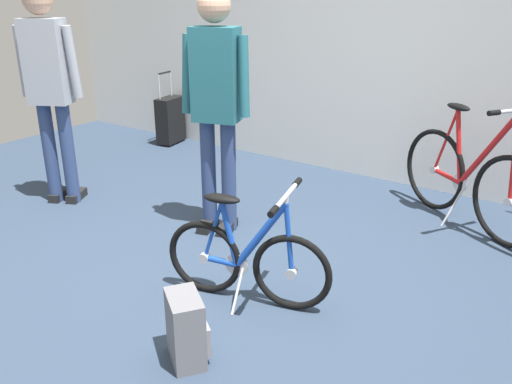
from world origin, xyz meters
The scene contains 8 objects.
ground_plane centered at (0.00, 0.00, 0.00)m, with size 8.14×8.14×0.00m, color #2D3D51.
back_wall centered at (0.00, 2.47, 1.45)m, with size 8.14×0.10×2.91m, color white.
folding_bike_foreground centered at (0.26, -0.02, 0.28)m, with size 0.98×0.52×0.72m.
display_bike_left centered at (1.02, 1.80, 0.37)m, with size 1.24×0.80×0.99m.
visitor_near_wall centered at (-0.50, 0.67, 1.00)m, with size 0.51×0.34×1.73m.
visitor_browsing centered at (-1.93, 0.34, 1.02)m, with size 0.48×0.37×1.76m.
rolling_suitcase centered at (-2.43, 2.19, 0.28)m, with size 0.24×0.38×0.83m.
backpack_on_floor centered at (0.33, -0.63, 0.18)m, with size 0.29×0.27×0.36m.
Camera 1 is at (1.84, -2.21, 1.74)m, focal length 37.15 mm.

